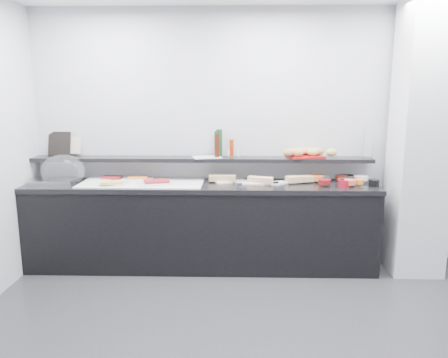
{
  "coord_description": "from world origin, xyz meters",
  "views": [
    {
      "loc": [
        -0.35,
        -2.71,
        1.83
      ],
      "look_at": [
        -0.45,
        1.45,
        1.0
      ],
      "focal_mm": 35.0,
      "sensor_mm": 36.0,
      "label": 1
    }
  ],
  "objects_px": {
    "framed_print": "(59,144)",
    "bread_tray": "(305,157)",
    "condiment_tray": "(207,157)",
    "carafe": "(368,144)",
    "cloche_base": "(53,181)",
    "sandwich_plate_mid": "(260,183)"
  },
  "relations": [
    {
      "from": "condiment_tray",
      "to": "carafe",
      "type": "xyz_separation_m",
      "value": [
        1.69,
        0.03,
        0.14
      ]
    },
    {
      "from": "condiment_tray",
      "to": "bread_tray",
      "type": "distance_m",
      "value": 1.04
    },
    {
      "from": "condiment_tray",
      "to": "bread_tray",
      "type": "relative_size",
      "value": 0.82
    },
    {
      "from": "sandwich_plate_mid",
      "to": "framed_print",
      "type": "distance_m",
      "value": 2.23
    },
    {
      "from": "framed_print",
      "to": "carafe",
      "type": "height_order",
      "value": "carafe"
    },
    {
      "from": "framed_print",
      "to": "carafe",
      "type": "distance_m",
      "value": 3.31
    },
    {
      "from": "condiment_tray",
      "to": "framed_print",
      "type": "bearing_deg",
      "value": 159.57
    },
    {
      "from": "bread_tray",
      "to": "carafe",
      "type": "bearing_deg",
      "value": -17.64
    },
    {
      "from": "condiment_tray",
      "to": "cloche_base",
      "type": "bearing_deg",
      "value": 168.76
    },
    {
      "from": "sandwich_plate_mid",
      "to": "framed_print",
      "type": "bearing_deg",
      "value": 175.11
    },
    {
      "from": "framed_print",
      "to": "bread_tray",
      "type": "bearing_deg",
      "value": 5.39
    },
    {
      "from": "framed_print",
      "to": "bread_tray",
      "type": "distance_m",
      "value": 2.67
    },
    {
      "from": "carafe",
      "to": "condiment_tray",
      "type": "bearing_deg",
      "value": -179.01
    },
    {
      "from": "cloche_base",
      "to": "bread_tray",
      "type": "bearing_deg",
      "value": 0.57
    },
    {
      "from": "cloche_base",
      "to": "bread_tray",
      "type": "xyz_separation_m",
      "value": [
        2.65,
        0.18,
        0.24
      ]
    },
    {
      "from": "condiment_tray",
      "to": "carafe",
      "type": "relative_size",
      "value": 0.96
    },
    {
      "from": "framed_print",
      "to": "bread_tray",
      "type": "height_order",
      "value": "framed_print"
    },
    {
      "from": "condiment_tray",
      "to": "carafe",
      "type": "bearing_deg",
      "value": -14.82
    },
    {
      "from": "cloche_base",
      "to": "framed_print",
      "type": "height_order",
      "value": "framed_print"
    },
    {
      "from": "framed_print",
      "to": "cloche_base",
      "type": "bearing_deg",
      "value": -79.76
    },
    {
      "from": "cloche_base",
      "to": "sandwich_plate_mid",
      "type": "bearing_deg",
      "value": -3.41
    },
    {
      "from": "cloche_base",
      "to": "bread_tray",
      "type": "relative_size",
      "value": 1.25
    }
  ]
}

